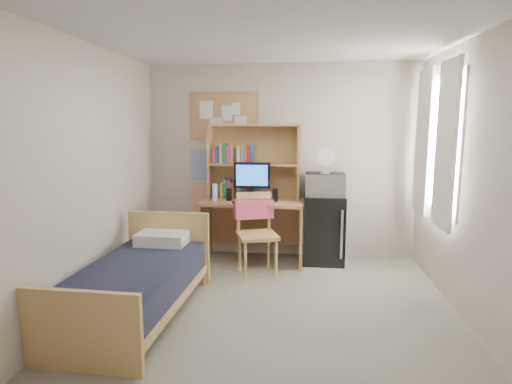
# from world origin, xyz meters

# --- Properties ---
(floor) EXTENTS (3.60, 4.20, 0.02)m
(floor) POSITION_xyz_m (0.00, 0.00, -0.01)
(floor) COLOR gray
(floor) RESTS_ON ground
(ceiling) EXTENTS (3.60, 4.20, 0.02)m
(ceiling) POSITION_xyz_m (0.00, 0.00, 2.60)
(ceiling) COLOR silver
(ceiling) RESTS_ON wall_back
(wall_back) EXTENTS (3.60, 0.04, 2.60)m
(wall_back) POSITION_xyz_m (0.00, 2.10, 1.30)
(wall_back) COLOR beige
(wall_back) RESTS_ON floor
(wall_front) EXTENTS (3.60, 0.04, 2.60)m
(wall_front) POSITION_xyz_m (0.00, -2.10, 1.30)
(wall_front) COLOR beige
(wall_front) RESTS_ON floor
(wall_left) EXTENTS (0.04, 4.20, 2.60)m
(wall_left) POSITION_xyz_m (-1.80, 0.00, 1.30)
(wall_left) COLOR beige
(wall_left) RESTS_ON floor
(wall_right) EXTENTS (0.04, 4.20, 2.60)m
(wall_right) POSITION_xyz_m (1.80, 0.00, 1.30)
(wall_right) COLOR beige
(wall_right) RESTS_ON floor
(window_unit) EXTENTS (0.10, 1.40, 1.70)m
(window_unit) POSITION_xyz_m (1.75, 1.20, 1.60)
(window_unit) COLOR white
(window_unit) RESTS_ON wall_right
(curtain_left) EXTENTS (0.04, 0.55, 1.70)m
(curtain_left) POSITION_xyz_m (1.72, 0.80, 1.60)
(curtain_left) COLOR white
(curtain_left) RESTS_ON wall_right
(curtain_right) EXTENTS (0.04, 0.55, 1.70)m
(curtain_right) POSITION_xyz_m (1.72, 1.60, 1.60)
(curtain_right) COLOR white
(curtain_right) RESTS_ON wall_right
(bulletin_board) EXTENTS (0.94, 0.03, 0.64)m
(bulletin_board) POSITION_xyz_m (-0.78, 2.08, 1.92)
(bulletin_board) COLOR tan
(bulletin_board) RESTS_ON wall_back
(poster_wave) EXTENTS (0.30, 0.01, 0.42)m
(poster_wave) POSITION_xyz_m (-1.10, 2.09, 1.25)
(poster_wave) COLOR #2A4AAB
(poster_wave) RESTS_ON wall_back
(poster_japan) EXTENTS (0.28, 0.01, 0.36)m
(poster_japan) POSITION_xyz_m (-1.10, 2.09, 0.78)
(poster_japan) COLOR red
(poster_japan) RESTS_ON wall_back
(desk) EXTENTS (1.33, 0.68, 0.83)m
(desk) POSITION_xyz_m (-0.35, 1.75, 0.41)
(desk) COLOR tan
(desk) RESTS_ON floor
(desk_chair) EXTENTS (0.63, 0.63, 0.99)m
(desk_chair) POSITION_xyz_m (-0.24, 1.25, 0.50)
(desk_chair) COLOR tan
(desk_chair) RESTS_ON floor
(mini_fridge) EXTENTS (0.53, 0.53, 0.90)m
(mini_fridge) POSITION_xyz_m (0.58, 1.82, 0.45)
(mini_fridge) COLOR black
(mini_fridge) RESTS_ON floor
(bed) EXTENTS (1.00, 1.86, 0.50)m
(bed) POSITION_xyz_m (-1.28, -0.00, 0.25)
(bed) COLOR black
(bed) RESTS_ON floor
(hutch) EXTENTS (1.21, 0.33, 0.99)m
(hutch) POSITION_xyz_m (-0.35, 1.90, 1.32)
(hutch) COLOR tan
(hutch) RESTS_ON desk
(monitor) EXTENTS (0.46, 0.04, 0.49)m
(monitor) POSITION_xyz_m (-0.35, 1.69, 1.07)
(monitor) COLOR black
(monitor) RESTS_ON desk
(keyboard) EXTENTS (0.45, 0.15, 0.02)m
(keyboard) POSITION_xyz_m (-0.35, 1.55, 0.84)
(keyboard) COLOR black
(keyboard) RESTS_ON desk
(speaker_left) EXTENTS (0.07, 0.07, 0.16)m
(speaker_left) POSITION_xyz_m (-0.65, 1.70, 0.90)
(speaker_left) COLOR black
(speaker_left) RESTS_ON desk
(speaker_right) EXTENTS (0.07, 0.07, 0.17)m
(speaker_right) POSITION_xyz_m (-0.05, 1.68, 0.91)
(speaker_right) COLOR black
(speaker_right) RESTS_ON desk
(water_bottle) EXTENTS (0.07, 0.07, 0.22)m
(water_bottle) POSITION_xyz_m (-0.83, 1.66, 0.94)
(water_bottle) COLOR white
(water_bottle) RESTS_ON desk
(hoodie) EXTENTS (0.50, 0.29, 0.23)m
(hoodie) POSITION_xyz_m (-0.30, 1.44, 0.77)
(hoodie) COLOR #E55774
(hoodie) RESTS_ON desk_chair
(microwave) EXTENTS (0.50, 0.38, 0.29)m
(microwave) POSITION_xyz_m (0.58, 1.80, 1.04)
(microwave) COLOR silver
(microwave) RESTS_ON mini_fridge
(desk_fan) EXTENTS (0.24, 0.24, 0.30)m
(desk_fan) POSITION_xyz_m (0.58, 1.80, 1.33)
(desk_fan) COLOR white
(desk_fan) RESTS_ON microwave
(pillow) EXTENTS (0.56, 0.40, 0.13)m
(pillow) POSITION_xyz_m (-1.24, 0.75, 0.57)
(pillow) COLOR white
(pillow) RESTS_ON bed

